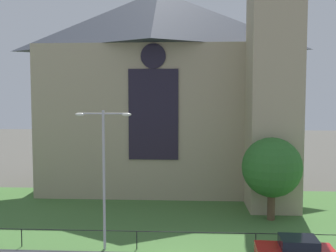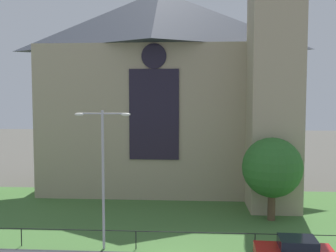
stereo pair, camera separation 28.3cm
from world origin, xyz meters
TOP-DOWN VIEW (x-y plane):
  - ground at (0.00, 10.00)m, footprint 160.00×160.00m
  - grass_verge at (0.00, 8.00)m, footprint 120.00×20.00m
  - church_building at (-1.90, 19.19)m, footprint 23.20×16.20m
  - iron_railing at (-2.67, 2.50)m, footprint 28.71×0.07m
  - tree_right_near at (6.67, 8.73)m, footprint 4.47×4.47m
  - streetlamp_near at (-4.62, 2.40)m, footprint 3.37×0.26m
  - parked_car_red at (6.38, 0.81)m, footprint 4.28×2.19m

SIDE VIEW (x-z plane):
  - ground at x=0.00m, z-range 0.00..0.00m
  - grass_verge at x=0.00m, z-range 0.00..0.01m
  - parked_car_red at x=6.38m, z-range -0.01..1.50m
  - iron_railing at x=-2.67m, z-range 0.40..1.53m
  - tree_right_near at x=6.67m, z-range 0.86..7.10m
  - streetlamp_near at x=-4.62m, z-range 1.13..9.58m
  - church_building at x=-1.90m, z-range -2.73..23.27m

